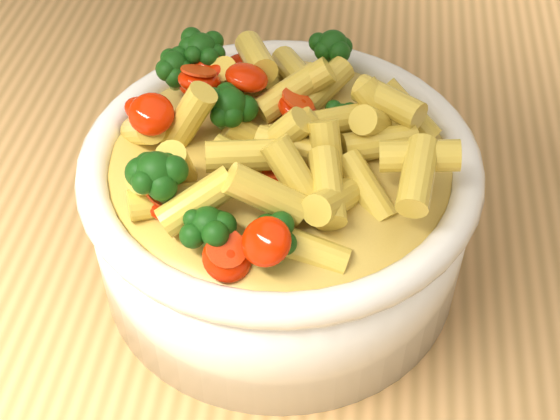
# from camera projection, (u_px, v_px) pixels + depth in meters

# --- Properties ---
(table) EXTENTS (1.20, 0.80, 0.90)m
(table) POSITION_uv_depth(u_px,v_px,m) (434.00, 393.00, 0.57)
(table) COLOR tan
(table) RESTS_ON ground
(serving_bowl) EXTENTS (0.24, 0.24, 0.10)m
(serving_bowl) POSITION_uv_depth(u_px,v_px,m) (280.00, 209.00, 0.49)
(serving_bowl) COLOR white
(serving_bowl) RESTS_ON table
(pasta_salad) EXTENTS (0.19, 0.19, 0.04)m
(pasta_salad) POSITION_uv_depth(u_px,v_px,m) (280.00, 130.00, 0.44)
(pasta_salad) COLOR gold
(pasta_salad) RESTS_ON serving_bowl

